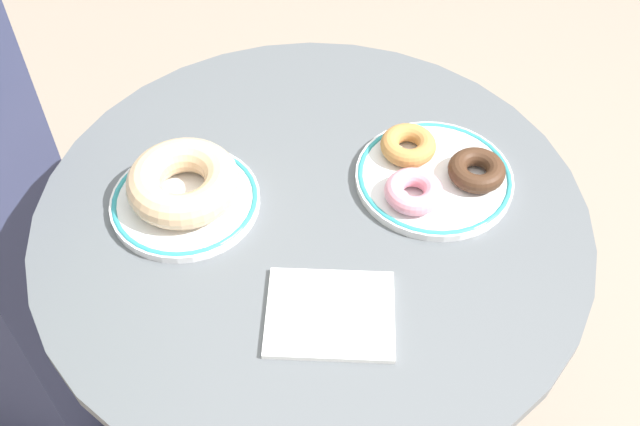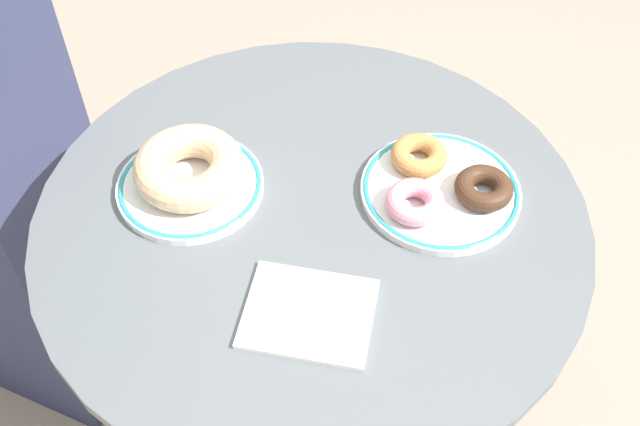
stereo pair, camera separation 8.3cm
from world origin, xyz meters
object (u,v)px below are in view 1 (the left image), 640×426
Objects in this scene: plate_right at (432,177)px; donut_pink_frosted at (411,191)px; plate_left at (183,201)px; donut_glazed at (181,182)px; cafe_table at (311,315)px; paper_napkin at (328,314)px; donut_chocolate at (474,170)px; donut_old_fashioned at (406,145)px.

plate_right is 0.05m from donut_pink_frosted.
donut_glazed reaches higher than plate_left.
plate_right reaches higher than cafe_table.
donut_pink_frosted is (0.12, 0.01, 0.24)m from cafe_table.
plate_right is 1.42× the size of paper_napkin.
plate_left is 2.56× the size of donut_chocolate.
cafe_table is 0.27m from plate_right.
plate_left reaches higher than cafe_table.
donut_chocolate is 0.25m from paper_napkin.
donut_glazed is (-0.29, -0.03, 0.03)m from plate_right.
cafe_table is 10.73× the size of donut_pink_frosted.
donut_pink_frosted is (-0.08, -0.03, 0.00)m from donut_chocolate.
plate_left is 2.56× the size of donut_old_fashioned.
cafe_table is at bearing -167.72° from donut_chocolate.
paper_napkin is at bearing -124.44° from plate_right.
donut_chocolate is at bearing -6.14° from plate_right.
donut_glazed is at bearing 177.84° from donut_pink_frosted.
donut_pink_frosted is at bearing -90.63° from donut_old_fashioned.
paper_napkin is (-0.17, -0.18, -0.02)m from donut_chocolate.
plate_left is at bearing -165.14° from donut_old_fashioned.
paper_napkin is (0.16, -0.15, -0.00)m from plate_left.
donut_glazed is 0.26m from donut_pink_frosted.
donut_chocolate is at bearing 22.71° from donut_pink_frosted.
plate_right is 2.78× the size of donut_pink_frosted.
donut_chocolate is 1.00× the size of donut_pink_frosted.
plate_right is 2.78× the size of donut_old_fashioned.
donut_pink_frosted is (-0.00, -0.07, 0.00)m from donut_old_fashioned.
donut_pink_frosted reaches higher than paper_napkin.
paper_napkin reaches higher than cafe_table.
cafe_table is 0.29m from donut_glazed.
donut_pink_frosted reaches higher than plate_left.
donut_glazed is at bearing -174.63° from plate_right.
donut_old_fashioned is 0.51× the size of paper_napkin.
plate_left is at bearing 174.05° from cafe_table.
donut_glazed is 0.98× the size of paper_napkin.
donut_old_fashioned is at bearing 127.17° from plate_right.
donut_glazed reaches higher than donut_pink_frosted.
cafe_table is at bearing -7.77° from donut_glazed.
cafe_table is 10.73× the size of donut_chocolate.
donut_pink_frosted is at bearing -1.15° from plate_left.
paper_napkin is at bearing -44.41° from donut_glazed.
plate_left is 0.27m from donut_old_fashioned.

